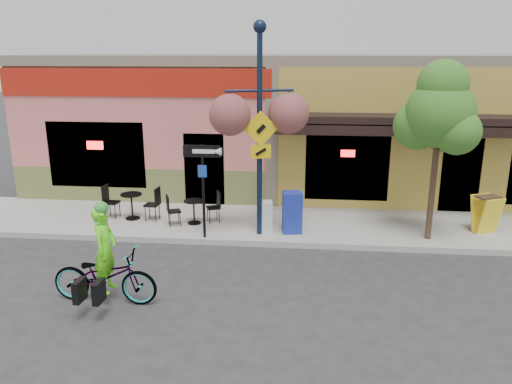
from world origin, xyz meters
TOP-DOWN VIEW (x-y plane):
  - ground at (0.00, 0.00)m, footprint 90.00×90.00m
  - sidewalk at (0.00, 2.00)m, footprint 24.00×3.00m
  - curb at (0.00, 0.55)m, footprint 24.00×0.12m
  - building at (0.00, 7.50)m, footprint 18.20×8.20m
  - bicycle at (-3.74, -2.53)m, footprint 2.06×0.79m
  - cyclist_rider at (-3.69, -2.53)m, footprint 0.42×0.62m
  - lamp_post at (-1.13, 1.03)m, footprint 1.77×1.12m
  - one_way_sign at (-2.47, 0.65)m, footprint 0.90×0.20m
  - cafe_set_left at (-4.73, 1.84)m, footprint 1.62×0.91m
  - cafe_set_right at (-2.95, 1.63)m, footprint 1.57×1.20m
  - newspaper_box_blue at (-0.31, 1.23)m, footprint 0.54×0.49m
  - newspaper_box_grey at (-1.01, 1.20)m, footprint 0.43×0.40m
  - street_tree at (3.06, 1.11)m, footprint 2.18×2.18m
  - sandwich_board at (4.66, 1.51)m, footprint 0.71×0.63m

SIDE VIEW (x-z plane):
  - ground at x=0.00m, z-range 0.00..0.00m
  - sidewalk at x=0.00m, z-range 0.00..0.15m
  - curb at x=0.00m, z-range 0.00..0.15m
  - bicycle at x=-3.74m, z-range 0.00..1.07m
  - newspaper_box_grey at x=-1.01m, z-range 0.15..0.96m
  - cafe_set_right at x=-2.95m, z-range 0.15..1.00m
  - cafe_set_left at x=-4.73m, z-range 0.15..1.09m
  - sandwich_board at x=4.66m, z-range 0.15..1.13m
  - newspaper_box_blue at x=-0.31m, z-range 0.15..1.21m
  - cyclist_rider at x=-3.69m, z-range 0.00..1.65m
  - one_way_sign at x=-2.47m, z-range 0.15..2.49m
  - building at x=0.00m, z-range 0.00..4.50m
  - street_tree at x=3.06m, z-range 0.15..4.52m
  - lamp_post at x=-1.13m, z-range 0.15..5.33m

